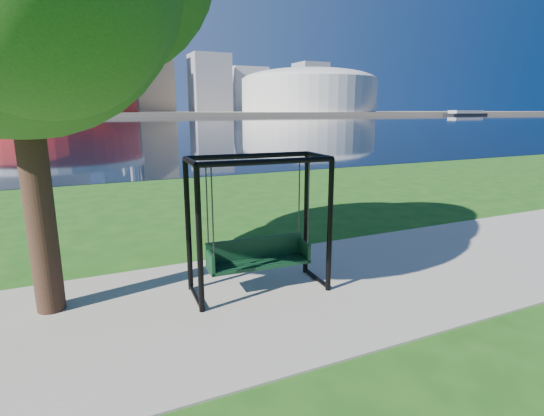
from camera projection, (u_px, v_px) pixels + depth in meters
ground at (285, 280)px, 7.39m from camera, size 900.00×900.00×0.00m
path at (299, 290)px, 6.95m from camera, size 120.00×4.00×0.03m
river at (86, 123)px, 97.46m from camera, size 900.00×180.00×0.02m
far_bank at (75, 113)px, 277.37m from camera, size 900.00×228.00×2.00m
stadium at (51, 87)px, 207.58m from camera, size 83.00×83.00×32.00m
arena at (309, 89)px, 266.97m from camera, size 84.00×84.00×26.56m
skyline at (62, 59)px, 279.60m from camera, size 392.00×66.00×96.50m
swing at (258, 228)px, 6.72m from camera, size 2.21×1.07×2.21m
barge at (466, 113)px, 253.13m from camera, size 29.68×9.07×2.94m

